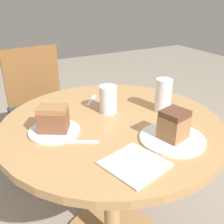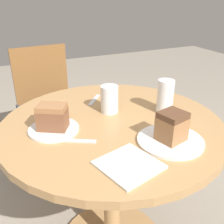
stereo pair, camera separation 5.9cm
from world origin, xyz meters
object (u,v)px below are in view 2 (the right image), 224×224
object	(u,v)px
plate_near	(54,129)
plate_far	(170,141)
cake_slice_far	(172,126)
glass_water	(165,98)
glass_lemonade	(109,101)
cake_slice_near	(52,117)
chair	(50,106)

from	to	relation	value
plate_near	plate_far	world-z (taller)	same
cake_slice_far	glass_water	distance (m)	0.25
plate_near	glass_lemonade	distance (m)	0.27
cake_slice_far	glass_lemonade	size ratio (longest dim) A/B	0.89
cake_slice_far	glass_water	size ratio (longest dim) A/B	0.73
cake_slice_near	glass_water	size ratio (longest dim) A/B	0.90
plate_near	cake_slice_far	xyz separation A→B (m)	(0.35, -0.26, 0.06)
plate_far	cake_slice_far	bearing A→B (deg)	0.00
plate_near	glass_water	bearing A→B (deg)	-4.49
plate_near	glass_water	xyz separation A→B (m)	(0.48, -0.04, 0.06)
chair	glass_lemonade	bearing A→B (deg)	-86.37
glass_water	cake_slice_near	bearing A→B (deg)	175.51
cake_slice_near	glass_water	world-z (taller)	glass_water
plate_far	glass_lemonade	bearing A→B (deg)	105.69
plate_near	chair	bearing A→B (deg)	79.92
plate_near	glass_water	size ratio (longest dim) A/B	1.33
plate_near	cake_slice_far	bearing A→B (deg)	-36.00
glass_lemonade	cake_slice_near	bearing A→B (deg)	-166.43
plate_far	glass_water	xyz separation A→B (m)	(0.13, 0.22, 0.06)
plate_far	cake_slice_far	xyz separation A→B (m)	(0.00, 0.00, 0.06)
cake_slice_near	cake_slice_far	world-z (taller)	cake_slice_far
chair	glass_water	bearing A→B (deg)	-74.12
plate_near	cake_slice_near	xyz separation A→B (m)	(0.00, 0.00, 0.05)
chair	cake_slice_far	distance (m)	1.17
glass_lemonade	glass_water	size ratio (longest dim) A/B	0.82
plate_near	plate_far	bearing A→B (deg)	-36.00
cake_slice_far	glass_water	xyz separation A→B (m)	(0.13, 0.22, 0.00)
plate_near	glass_water	world-z (taller)	glass_water
cake_slice_near	glass_lemonade	size ratio (longest dim) A/B	1.09
plate_near	glass_lemonade	world-z (taller)	glass_lemonade
plate_far	cake_slice_far	world-z (taller)	cake_slice_far
chair	glass_water	size ratio (longest dim) A/B	5.93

